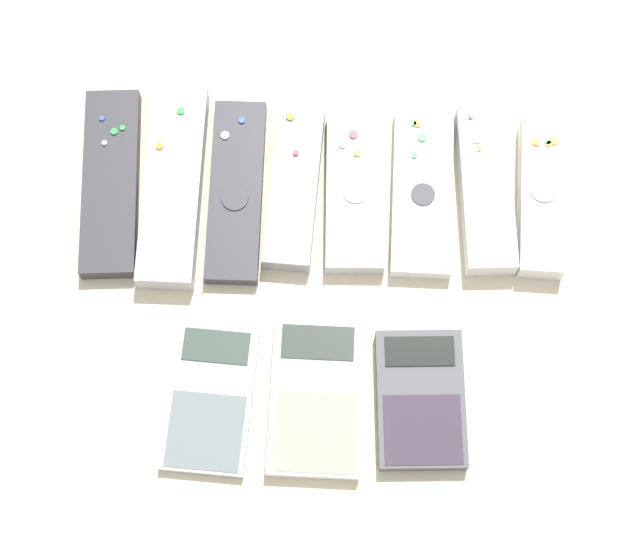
{
  "coord_description": "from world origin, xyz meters",
  "views": [
    {
      "loc": [
        0.01,
        -0.29,
        1.0
      ],
      "look_at": [
        0.0,
        0.03,
        0.01
      ],
      "focal_mm": 60.0,
      "sensor_mm": 36.0,
      "label": 1
    }
  ],
  "objects_px": {
    "remote_6": "(486,189)",
    "calculator_0": "(210,398)",
    "remote_5": "(422,192)",
    "remote_4": "(355,191)",
    "calculator_1": "(315,397)",
    "remote_1": "(173,186)",
    "remote_0": "(111,182)",
    "remote_3": "(294,187)",
    "remote_7": "(541,197)",
    "calculator_2": "(421,399)",
    "remote_2": "(236,191)"
  },
  "relations": [
    {
      "from": "remote_0",
      "to": "calculator_0",
      "type": "bearing_deg",
      "value": -65.59
    },
    {
      "from": "remote_2",
      "to": "calculator_1",
      "type": "relative_size",
      "value": 1.27
    },
    {
      "from": "remote_2",
      "to": "remote_4",
      "type": "bearing_deg",
      "value": 1.09
    },
    {
      "from": "remote_6",
      "to": "remote_4",
      "type": "bearing_deg",
      "value": 179.08
    },
    {
      "from": "remote_4",
      "to": "remote_6",
      "type": "distance_m",
      "value": 0.13
    },
    {
      "from": "calculator_2",
      "to": "remote_2",
      "type": "bearing_deg",
      "value": 129.52
    },
    {
      "from": "remote_2",
      "to": "remote_5",
      "type": "height_order",
      "value": "remote_5"
    },
    {
      "from": "remote_6",
      "to": "calculator_1",
      "type": "bearing_deg",
      "value": -130.55
    },
    {
      "from": "remote_2",
      "to": "remote_5",
      "type": "distance_m",
      "value": 0.19
    },
    {
      "from": "remote_1",
      "to": "remote_6",
      "type": "xyz_separation_m",
      "value": [
        0.31,
        0.01,
        -0.0
      ]
    },
    {
      "from": "calculator_1",
      "to": "remote_6",
      "type": "bearing_deg",
      "value": 53.67
    },
    {
      "from": "remote_5",
      "to": "remote_7",
      "type": "height_order",
      "value": "remote_7"
    },
    {
      "from": "remote_1",
      "to": "calculator_1",
      "type": "xyz_separation_m",
      "value": [
        0.15,
        -0.21,
        -0.01
      ]
    },
    {
      "from": "calculator_1",
      "to": "remote_1",
      "type": "bearing_deg",
      "value": 126.51
    },
    {
      "from": "remote_3",
      "to": "calculator_2",
      "type": "bearing_deg",
      "value": -55.61
    },
    {
      "from": "remote_6",
      "to": "calculator_2",
      "type": "relative_size",
      "value": 1.31
    },
    {
      "from": "remote_2",
      "to": "calculator_2",
      "type": "xyz_separation_m",
      "value": [
        0.19,
        -0.21,
        0.0
      ]
    },
    {
      "from": "remote_0",
      "to": "remote_6",
      "type": "xyz_separation_m",
      "value": [
        0.38,
        0.0,
        0.0
      ]
    },
    {
      "from": "remote_1",
      "to": "remote_3",
      "type": "relative_size",
      "value": 1.21
    },
    {
      "from": "remote_4",
      "to": "remote_5",
      "type": "height_order",
      "value": "remote_4"
    },
    {
      "from": "remote_1",
      "to": "remote_3",
      "type": "distance_m",
      "value": 0.12
    },
    {
      "from": "calculator_0",
      "to": "remote_5",
      "type": "bearing_deg",
      "value": 50.75
    },
    {
      "from": "remote_4",
      "to": "remote_7",
      "type": "bearing_deg",
      "value": -1.6
    },
    {
      "from": "remote_0",
      "to": "remote_6",
      "type": "distance_m",
      "value": 0.38
    },
    {
      "from": "remote_0",
      "to": "remote_7",
      "type": "relative_size",
      "value": 1.21
    },
    {
      "from": "calculator_0",
      "to": "remote_0",
      "type": "bearing_deg",
      "value": 121.42
    },
    {
      "from": "remote_4",
      "to": "remote_6",
      "type": "bearing_deg",
      "value": 1.16
    },
    {
      "from": "remote_5",
      "to": "calculator_0",
      "type": "bearing_deg",
      "value": -131.9
    },
    {
      "from": "remote_6",
      "to": "calculator_0",
      "type": "bearing_deg",
      "value": -143.46
    },
    {
      "from": "remote_0",
      "to": "remote_2",
      "type": "distance_m",
      "value": 0.13
    },
    {
      "from": "remote_0",
      "to": "remote_3",
      "type": "distance_m",
      "value": 0.19
    },
    {
      "from": "remote_0",
      "to": "calculator_1",
      "type": "height_order",
      "value": "remote_0"
    },
    {
      "from": "remote_0",
      "to": "calculator_1",
      "type": "relative_size",
      "value": 1.32
    },
    {
      "from": "remote_0",
      "to": "remote_2",
      "type": "relative_size",
      "value": 1.04
    },
    {
      "from": "remote_6",
      "to": "calculator_2",
      "type": "height_order",
      "value": "remote_6"
    },
    {
      "from": "remote_7",
      "to": "calculator_2",
      "type": "xyz_separation_m",
      "value": [
        -0.12,
        -0.21,
        -0.0
      ]
    },
    {
      "from": "remote_7",
      "to": "calculator_1",
      "type": "distance_m",
      "value": 0.3
    },
    {
      "from": "remote_1",
      "to": "remote_2",
      "type": "height_order",
      "value": "remote_1"
    },
    {
      "from": "remote_6",
      "to": "remote_7",
      "type": "distance_m",
      "value": 0.06
    },
    {
      "from": "remote_1",
      "to": "remote_7",
      "type": "relative_size",
      "value": 1.27
    },
    {
      "from": "remote_0",
      "to": "remote_2",
      "type": "xyz_separation_m",
      "value": [
        0.13,
        -0.01,
        -0.0
      ]
    },
    {
      "from": "remote_3",
      "to": "remote_5",
      "type": "xyz_separation_m",
      "value": [
        0.13,
        -0.0,
        -0.0
      ]
    },
    {
      "from": "remote_6",
      "to": "remote_7",
      "type": "height_order",
      "value": "same"
    },
    {
      "from": "remote_2",
      "to": "remote_3",
      "type": "height_order",
      "value": "remote_3"
    },
    {
      "from": "calculator_0",
      "to": "remote_3",
      "type": "bearing_deg",
      "value": 75.34
    },
    {
      "from": "remote_6",
      "to": "calculator_1",
      "type": "relative_size",
      "value": 1.16
    },
    {
      "from": "calculator_0",
      "to": "calculator_2",
      "type": "bearing_deg",
      "value": 4.68
    },
    {
      "from": "remote_1",
      "to": "remote_3",
      "type": "bearing_deg",
      "value": 2.53
    },
    {
      "from": "calculator_0",
      "to": "remote_7",
      "type": "bearing_deg",
      "value": 37.2
    },
    {
      "from": "remote_3",
      "to": "calculator_1",
      "type": "relative_size",
      "value": 1.14
    }
  ]
}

